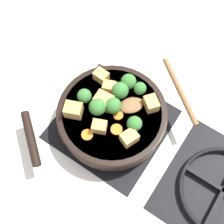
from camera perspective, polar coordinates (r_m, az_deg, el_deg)
ground_plane at (r=0.94m, az=0.00°, el=-2.26°), size 2.40×2.40×0.00m
front_burner_grate at (r=0.93m, az=0.00°, el=-1.97°), size 0.31×0.31×0.03m
rear_burner_grate at (r=0.92m, az=19.56°, el=-13.47°), size 0.31×0.31×0.03m
skillet_pan at (r=0.88m, az=-0.12°, el=-0.78°), size 0.40×0.37×0.06m
wooden_spoon at (r=0.88m, az=8.51°, el=2.72°), size 0.23×0.22×0.02m
tofu_cube_center_large at (r=0.88m, az=-0.51°, el=4.58°), size 0.04×0.04×0.03m
tofu_cube_near_handle at (r=0.81m, az=3.18°, el=-4.70°), size 0.05×0.05×0.03m
tofu_cube_east_chunk at (r=0.82m, az=-2.34°, el=-2.68°), size 0.04×0.05×0.03m
tofu_cube_west_chunk at (r=0.89m, az=-2.00°, el=6.60°), size 0.03×0.04×0.03m
tofu_cube_back_piece at (r=0.86m, az=7.18°, el=1.54°), size 0.05×0.05×0.03m
tofu_cube_front_piece at (r=0.85m, az=-7.09°, el=0.35°), size 0.05×0.06×0.04m
tofu_cube_mid_small at (r=0.85m, az=-1.51°, el=2.05°), size 0.04×0.05×0.04m
broccoli_floret_near_spoon at (r=0.85m, az=-5.07°, el=2.93°), size 0.04×0.04×0.05m
broccoli_floret_center_top at (r=0.82m, az=4.12°, el=-2.15°), size 0.04×0.04×0.05m
broccoli_floret_east_rim at (r=0.86m, az=1.51°, el=3.97°), size 0.05×0.05×0.05m
broccoli_floret_west_rim at (r=0.87m, az=3.03°, el=5.56°), size 0.04×0.04×0.05m
broccoli_floret_north_edge at (r=0.87m, az=5.13°, el=4.30°), size 0.04×0.04×0.04m
broccoli_floret_south_cluster at (r=0.83m, az=-2.68°, el=0.91°), size 0.05×0.05×0.05m
broccoli_floret_mid_floret at (r=0.83m, az=0.10°, el=1.24°), size 0.04×0.04×0.05m
carrot_slice_orange_thin at (r=0.85m, az=1.21°, el=-0.53°), size 0.03×0.03×0.01m
carrot_slice_near_center at (r=0.83m, az=0.83°, el=-3.22°), size 0.03×0.03×0.01m
carrot_slice_edge_slice at (r=0.83m, az=-4.56°, el=-4.18°), size 0.03×0.03×0.01m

